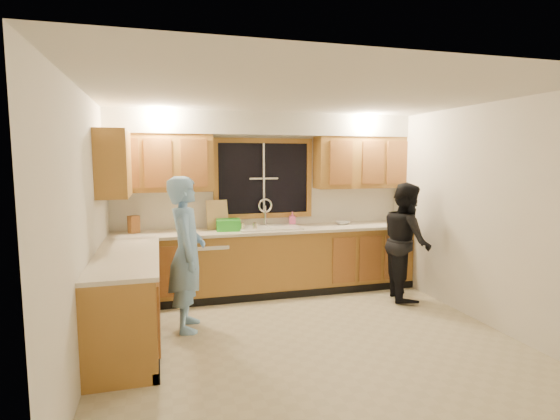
# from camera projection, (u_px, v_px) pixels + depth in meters

# --- Properties ---
(floor) EXTENTS (4.20, 4.20, 0.00)m
(floor) POSITION_uv_depth(u_px,v_px,m) (306.00, 337.00, 4.61)
(floor) COLOR #C2B695
(floor) RESTS_ON ground
(ceiling) EXTENTS (4.20, 4.20, 0.00)m
(ceiling) POSITION_uv_depth(u_px,v_px,m) (308.00, 96.00, 4.32)
(ceiling) COLOR silver
(wall_back) EXTENTS (4.20, 0.00, 4.20)m
(wall_back) POSITION_uv_depth(u_px,v_px,m) (264.00, 203.00, 6.29)
(wall_back) COLOR white
(wall_back) RESTS_ON ground
(wall_left) EXTENTS (0.00, 3.80, 3.80)m
(wall_left) POSITION_uv_depth(u_px,v_px,m) (85.00, 229.00, 3.91)
(wall_left) COLOR white
(wall_left) RESTS_ON ground
(wall_right) EXTENTS (0.00, 3.80, 3.80)m
(wall_right) POSITION_uv_depth(u_px,v_px,m) (479.00, 214.00, 5.03)
(wall_right) COLOR white
(wall_right) RESTS_ON ground
(base_cabinets_back) EXTENTS (4.20, 0.60, 0.88)m
(base_cabinets_back) POSITION_uv_depth(u_px,v_px,m) (269.00, 262.00, 6.09)
(base_cabinets_back) COLOR #AC7732
(base_cabinets_back) RESTS_ON ground
(base_cabinets_left) EXTENTS (0.60, 1.90, 0.88)m
(base_cabinets_left) POSITION_uv_depth(u_px,v_px,m) (127.00, 302.00, 4.42)
(base_cabinets_left) COLOR #AC7732
(base_cabinets_left) RESTS_ON ground
(countertop_back) EXTENTS (4.20, 0.63, 0.04)m
(countertop_back) POSITION_uv_depth(u_px,v_px,m) (269.00, 230.00, 6.02)
(countertop_back) COLOR beige
(countertop_back) RESTS_ON base_cabinets_back
(countertop_left) EXTENTS (0.63, 1.90, 0.04)m
(countertop_left) POSITION_uv_depth(u_px,v_px,m) (126.00, 257.00, 4.37)
(countertop_left) COLOR beige
(countertop_left) RESTS_ON base_cabinets_left
(upper_cabinets_left) EXTENTS (1.35, 0.33, 0.75)m
(upper_cabinets_left) POSITION_uv_depth(u_px,v_px,m) (160.00, 163.00, 5.68)
(upper_cabinets_left) COLOR #AC7732
(upper_cabinets_left) RESTS_ON wall_back
(upper_cabinets_right) EXTENTS (1.35, 0.33, 0.75)m
(upper_cabinets_right) POSITION_uv_depth(u_px,v_px,m) (360.00, 163.00, 6.44)
(upper_cabinets_right) COLOR #AC7732
(upper_cabinets_right) RESTS_ON wall_back
(upper_cabinets_return) EXTENTS (0.33, 0.90, 0.75)m
(upper_cabinets_return) POSITION_uv_depth(u_px,v_px,m) (114.00, 164.00, 4.96)
(upper_cabinets_return) COLOR #AC7732
(upper_cabinets_return) RESTS_ON wall_left
(soffit) EXTENTS (4.20, 0.35, 0.30)m
(soffit) POSITION_uv_depth(u_px,v_px,m) (266.00, 124.00, 5.99)
(soffit) COLOR silver
(soffit) RESTS_ON wall_back
(window_frame) EXTENTS (1.44, 0.03, 1.14)m
(window_frame) POSITION_uv_depth(u_px,v_px,m) (264.00, 178.00, 6.24)
(window_frame) COLOR black
(window_frame) RESTS_ON wall_back
(sink) EXTENTS (0.86, 0.52, 0.57)m
(sink) POSITION_uv_depth(u_px,v_px,m) (269.00, 232.00, 6.05)
(sink) COLOR white
(sink) RESTS_ON countertop_back
(dishwasher) EXTENTS (0.60, 0.56, 0.82)m
(dishwasher) POSITION_uv_depth(u_px,v_px,m) (208.00, 269.00, 5.86)
(dishwasher) COLOR white
(dishwasher) RESTS_ON floor
(stove) EXTENTS (0.58, 0.75, 0.90)m
(stove) POSITION_uv_depth(u_px,v_px,m) (122.00, 321.00, 3.87)
(stove) COLOR white
(stove) RESTS_ON floor
(man) EXTENTS (0.47, 0.66, 1.69)m
(man) POSITION_uv_depth(u_px,v_px,m) (187.00, 254.00, 4.77)
(man) COLOR #79ADE5
(man) RESTS_ON floor
(woman) EXTENTS (0.77, 0.89, 1.57)m
(woman) POSITION_uv_depth(u_px,v_px,m) (406.00, 241.00, 5.85)
(woman) COLOR black
(woman) RESTS_ON floor
(knife_block) EXTENTS (0.16, 0.15, 0.23)m
(knife_block) POSITION_uv_depth(u_px,v_px,m) (134.00, 224.00, 5.66)
(knife_block) COLOR #A2622C
(knife_block) RESTS_ON countertop_back
(cutting_board) EXTENTS (0.31, 0.15, 0.39)m
(cutting_board) POSITION_uv_depth(u_px,v_px,m) (217.00, 214.00, 5.99)
(cutting_board) COLOR tan
(cutting_board) RESTS_ON countertop_back
(dish_crate) EXTENTS (0.35, 0.33, 0.15)m
(dish_crate) POSITION_uv_depth(u_px,v_px,m) (228.00, 225.00, 5.89)
(dish_crate) COLOR green
(dish_crate) RESTS_ON countertop_back
(soap_bottle) EXTENTS (0.11, 0.11, 0.20)m
(soap_bottle) POSITION_uv_depth(u_px,v_px,m) (292.00, 219.00, 6.30)
(soap_bottle) COLOR #E9589A
(soap_bottle) RESTS_ON countertop_back
(bowl) EXTENTS (0.22, 0.22, 0.05)m
(bowl) POSITION_uv_depth(u_px,v_px,m) (342.00, 223.00, 6.40)
(bowl) COLOR silver
(bowl) RESTS_ON countertop_back
(can_left) EXTENTS (0.07, 0.07, 0.11)m
(can_left) POSITION_uv_depth(u_px,v_px,m) (242.00, 227.00, 5.85)
(can_left) COLOR beige
(can_left) RESTS_ON countertop_back
(can_right) EXTENTS (0.08, 0.08, 0.11)m
(can_right) POSITION_uv_depth(u_px,v_px,m) (255.00, 227.00, 5.84)
(can_right) COLOR beige
(can_right) RESTS_ON countertop_back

